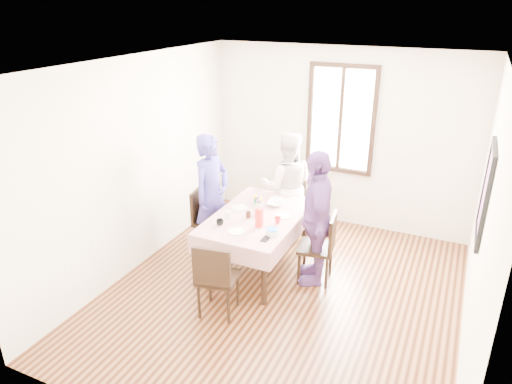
% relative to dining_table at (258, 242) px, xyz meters
% --- Properties ---
extents(ground, '(4.50, 4.50, 0.00)m').
position_rel_dining_table_xyz_m(ground, '(0.52, -0.42, -0.38)').
color(ground, black).
rests_on(ground, ground).
extents(back_wall, '(4.00, 0.00, 4.00)m').
position_rel_dining_table_xyz_m(back_wall, '(0.52, 1.83, 0.98)').
color(back_wall, beige).
rests_on(back_wall, ground).
extents(right_wall, '(0.00, 4.50, 4.50)m').
position_rel_dining_table_xyz_m(right_wall, '(2.52, -0.42, 0.98)').
color(right_wall, beige).
rests_on(right_wall, ground).
extents(window_frame, '(1.02, 0.06, 1.62)m').
position_rel_dining_table_xyz_m(window_frame, '(0.52, 1.81, 1.27)').
color(window_frame, black).
rests_on(window_frame, back_wall).
extents(window_pane, '(0.90, 0.02, 1.50)m').
position_rel_dining_table_xyz_m(window_pane, '(0.52, 1.82, 1.27)').
color(window_pane, white).
rests_on(window_pane, back_wall).
extents(art_poster, '(0.04, 0.76, 0.96)m').
position_rel_dining_table_xyz_m(art_poster, '(2.50, -0.12, 1.18)').
color(art_poster, red).
rests_on(art_poster, right_wall).
extents(dining_table, '(0.93, 1.52, 0.75)m').
position_rel_dining_table_xyz_m(dining_table, '(0.00, 0.00, 0.00)').
color(dining_table, black).
rests_on(dining_table, ground).
extents(tablecloth, '(1.05, 1.64, 0.01)m').
position_rel_dining_table_xyz_m(tablecloth, '(0.00, 0.00, 0.38)').
color(tablecloth, '#600810').
rests_on(tablecloth, dining_table).
extents(chair_left, '(0.47, 0.47, 0.91)m').
position_rel_dining_table_xyz_m(chair_left, '(-0.77, 0.14, 0.08)').
color(chair_left, black).
rests_on(chair_left, ground).
extents(chair_right, '(0.47, 0.47, 0.91)m').
position_rel_dining_table_xyz_m(chair_right, '(0.77, 0.05, 0.08)').
color(chair_right, black).
rests_on(chair_right, ground).
extents(chair_far, '(0.44, 0.44, 0.91)m').
position_rel_dining_table_xyz_m(chair_far, '(0.00, 1.05, 0.08)').
color(chair_far, black).
rests_on(chair_far, ground).
extents(chair_near, '(0.48, 0.48, 0.91)m').
position_rel_dining_table_xyz_m(chair_near, '(0.00, -1.05, 0.08)').
color(chair_near, black).
rests_on(chair_near, ground).
extents(person_left, '(0.52, 0.69, 1.69)m').
position_rel_dining_table_xyz_m(person_left, '(-0.75, 0.14, 0.47)').
color(person_left, '#3D3487').
rests_on(person_left, ground).
extents(person_far, '(0.95, 0.87, 1.59)m').
position_rel_dining_table_xyz_m(person_far, '(0.00, 1.03, 0.42)').
color(person_far, white).
rests_on(person_far, ground).
extents(person_right, '(0.75, 1.08, 1.71)m').
position_rel_dining_table_xyz_m(person_right, '(0.75, 0.05, 0.48)').
color(person_right, '#673D7E').
rests_on(person_right, ground).
extents(mug_black, '(0.12, 0.12, 0.07)m').
position_rel_dining_table_xyz_m(mug_black, '(-0.30, -0.44, 0.42)').
color(mug_black, black).
rests_on(mug_black, tablecloth).
extents(mug_flag, '(0.11, 0.11, 0.08)m').
position_rel_dining_table_xyz_m(mug_flag, '(0.31, -0.09, 0.43)').
color(mug_flag, red).
rests_on(mug_flag, tablecloth).
extents(mug_green, '(0.11, 0.11, 0.08)m').
position_rel_dining_table_xyz_m(mug_green, '(-0.14, 0.30, 0.43)').
color(mug_green, '#0C7226').
rests_on(mug_green, tablecloth).
extents(serving_bowl, '(0.21, 0.21, 0.05)m').
position_rel_dining_table_xyz_m(serving_bowl, '(0.09, 0.37, 0.41)').
color(serving_bowl, white).
rests_on(serving_bowl, tablecloth).
extents(juice_carton, '(0.08, 0.08, 0.24)m').
position_rel_dining_table_xyz_m(juice_carton, '(0.15, -0.28, 0.51)').
color(juice_carton, red).
rests_on(juice_carton, tablecloth).
extents(butter_tub, '(0.13, 0.13, 0.07)m').
position_rel_dining_table_xyz_m(butter_tub, '(0.37, -0.42, 0.42)').
color(butter_tub, white).
rests_on(butter_tub, tablecloth).
extents(jam_jar, '(0.06, 0.06, 0.08)m').
position_rel_dining_table_xyz_m(jam_jar, '(-0.08, -0.11, 0.43)').
color(jam_jar, black).
rests_on(jam_jar, tablecloth).
extents(drinking_glass, '(0.07, 0.07, 0.10)m').
position_rel_dining_table_xyz_m(drinking_glass, '(-0.29, -0.23, 0.43)').
color(drinking_glass, silver).
rests_on(drinking_glass, tablecloth).
extents(smartphone, '(0.07, 0.15, 0.01)m').
position_rel_dining_table_xyz_m(smartphone, '(0.35, -0.54, 0.39)').
color(smartphone, black).
rests_on(smartphone, tablecloth).
extents(flower_vase, '(0.07, 0.07, 0.15)m').
position_rel_dining_table_xyz_m(flower_vase, '(-0.01, 0.03, 0.46)').
color(flower_vase, silver).
rests_on(flower_vase, tablecloth).
extents(plate_left, '(0.20, 0.20, 0.01)m').
position_rel_dining_table_xyz_m(plate_left, '(-0.31, 0.10, 0.39)').
color(plate_left, white).
rests_on(plate_left, tablecloth).
extents(plate_right, '(0.20, 0.20, 0.01)m').
position_rel_dining_table_xyz_m(plate_right, '(0.31, 0.10, 0.39)').
color(plate_right, white).
rests_on(plate_right, tablecloth).
extents(plate_far, '(0.20, 0.20, 0.01)m').
position_rel_dining_table_xyz_m(plate_far, '(0.03, 0.56, 0.39)').
color(plate_far, white).
rests_on(plate_far, tablecloth).
extents(plate_near, '(0.20, 0.20, 0.01)m').
position_rel_dining_table_xyz_m(plate_near, '(-0.03, -0.52, 0.39)').
color(plate_near, white).
rests_on(plate_near, tablecloth).
extents(butter_lid, '(0.12, 0.12, 0.01)m').
position_rel_dining_table_xyz_m(butter_lid, '(0.37, -0.42, 0.46)').
color(butter_lid, blue).
rests_on(butter_lid, butter_tub).
extents(flower_bunch, '(0.09, 0.09, 0.10)m').
position_rel_dining_table_xyz_m(flower_bunch, '(-0.01, 0.03, 0.58)').
color(flower_bunch, yellow).
rests_on(flower_bunch, flower_vase).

